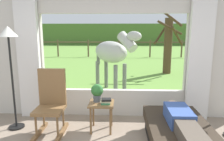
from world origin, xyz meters
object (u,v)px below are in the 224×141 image
object	(u,v)px
side_table	(101,108)
potted_plant	(97,92)
recliner_sofa	(180,139)
horse	(112,53)
book_stack	(106,101)
rocking_chair	(51,102)
floor_lamp_left	(9,47)
reclining_person	(182,122)
pasture_tree	(168,44)

from	to	relation	value
side_table	potted_plant	bearing A→B (deg)	143.13
recliner_sofa	horse	size ratio (longest dim) A/B	0.99
book_stack	rocking_chair	bearing A→B (deg)	-179.05
floor_lamp_left	potted_plant	bearing A→B (deg)	1.20
reclining_person	pasture_tree	size ratio (longest dim) A/B	0.51
rocking_chair	side_table	xyz separation A→B (m)	(0.88, 0.08, -0.12)
horse	pasture_tree	distance (m)	3.43
reclining_person	rocking_chair	size ratio (longest dim) A/B	1.28
rocking_chair	pasture_tree	size ratio (longest dim) A/B	0.40
pasture_tree	recliner_sofa	bearing A→B (deg)	-99.78
recliner_sofa	potted_plant	world-z (taller)	potted_plant
potted_plant	floor_lamp_left	xyz separation A→B (m)	(-1.51, -0.03, 0.79)
recliner_sofa	book_stack	size ratio (longest dim) A/B	8.77
reclining_person	side_table	distance (m)	1.42
book_stack	horse	size ratio (longest dim) A/B	0.11
reclining_person	horse	xyz separation A→B (m)	(-1.12, 3.02, 0.63)
side_table	potted_plant	size ratio (longest dim) A/B	1.63
floor_lamp_left	pasture_tree	size ratio (longest dim) A/B	0.66
recliner_sofa	side_table	world-z (taller)	side_table
side_table	book_stack	distance (m)	0.18
pasture_tree	potted_plant	bearing A→B (deg)	-114.65
floor_lamp_left	pasture_tree	distance (m)	6.26
side_table	horse	bearing A→B (deg)	87.65
side_table	pasture_tree	xyz separation A→B (m)	(2.19, 5.01, 0.81)
reclining_person	rocking_chair	world-z (taller)	rocking_chair
horse	pasture_tree	bearing A→B (deg)	-168.90
potted_plant	horse	xyz separation A→B (m)	(0.17, 2.23, 0.45)
reclining_person	book_stack	xyz separation A→B (m)	(-1.13, 0.66, 0.05)
recliner_sofa	reclining_person	bearing A→B (deg)	-90.35
recliner_sofa	horse	bearing A→B (deg)	110.27
recliner_sofa	potted_plant	distance (m)	1.56
floor_lamp_left	horse	bearing A→B (deg)	53.31
rocking_chair	floor_lamp_left	size ratio (longest dim) A/B	0.60
book_stack	potted_plant	bearing A→B (deg)	143.62
pasture_tree	book_stack	bearing A→B (deg)	-112.56
rocking_chair	book_stack	bearing A→B (deg)	0.44
recliner_sofa	floor_lamp_left	world-z (taller)	floor_lamp_left
recliner_sofa	side_table	xyz separation A→B (m)	(-1.21, 0.68, 0.21)
horse	side_table	bearing A→B (deg)	46.43
reclining_person	floor_lamp_left	world-z (taller)	floor_lamp_left
reclining_person	book_stack	world-z (taller)	reclining_person
reclining_person	recliner_sofa	bearing A→B (deg)	89.65
potted_plant	side_table	bearing A→B (deg)	-36.87
side_table	floor_lamp_left	world-z (taller)	floor_lamp_left
book_stack	pasture_tree	bearing A→B (deg)	67.44
side_table	rocking_chair	bearing A→B (deg)	-174.95
book_stack	horse	xyz separation A→B (m)	(0.01, 2.35, 0.59)
rocking_chair	floor_lamp_left	world-z (taller)	floor_lamp_left
side_table	book_stack	size ratio (longest dim) A/B	2.67
recliner_sofa	book_stack	bearing A→B (deg)	151.03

